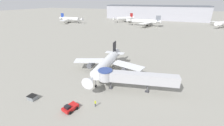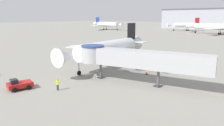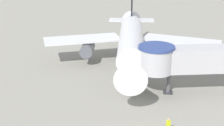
{
  "view_description": "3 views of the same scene",
  "coord_description": "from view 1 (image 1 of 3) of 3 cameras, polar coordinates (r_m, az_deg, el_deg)",
  "views": [
    {
      "loc": [
        20.17,
        -43.73,
        24.14
      ],
      "look_at": [
        2.91,
        -2.05,
        5.22
      ],
      "focal_mm": 24.0,
      "sensor_mm": 36.0,
      "label": 1
    },
    {
      "loc": [
        31.48,
        -36.25,
        10.86
      ],
      "look_at": [
        5.96,
        -6.25,
        2.49
      ],
      "focal_mm": 35.0,
      "sensor_mm": 36.0,
      "label": 2
    },
    {
      "loc": [
        3.36,
        -42.62,
        16.08
      ],
      "look_at": [
        -1.57,
        -7.58,
        3.06
      ],
      "focal_mm": 50.0,
      "sensor_mm": 36.0,
      "label": 3
    }
  ],
  "objects": [
    {
      "name": "background_jet_red_tail",
      "position": [
        186.24,
        4.81,
        16.61
      ],
      "size": [
        22.19,
        22.11,
        10.11
      ],
      "rotation": [
        0.0,
        0.0,
        -0.82
      ],
      "color": "white",
      "rests_on": "ground_plane"
    },
    {
      "name": "background_jet_gray_tail",
      "position": [
        160.12,
        12.4,
        15.27
      ],
      "size": [
        35.1,
        33.39,
        10.65
      ],
      "rotation": [
        0.0,
        0.0,
        -1.59
      ],
      "color": "white",
      "rests_on": "ground_plane"
    },
    {
      "name": "terminal_building",
      "position": [
        221.06,
        15.9,
        18.05
      ],
      "size": [
        130.56,
        25.42,
        18.23
      ],
      "color": "#A8A8B2",
      "rests_on": "ground_plane"
    },
    {
      "name": "traffic_cone_apron_front",
      "position": [
        39.14,
        -17.85,
        -16.03
      ],
      "size": [
        0.41,
        0.41,
        0.68
      ],
      "color": "black",
      "rests_on": "ground_plane"
    },
    {
      "name": "ground_crew_marshaller",
      "position": [
        37.95,
        -6.37,
        -14.87
      ],
      "size": [
        0.4,
        0.36,
        1.83
      ],
      "rotation": [
        0.0,
        0.0,
        0.59
      ],
      "color": "#1E2338",
      "rests_on": "ground_plane"
    },
    {
      "name": "traffic_cone_starboard_wing",
      "position": [
        49.88,
        8.29,
        -5.92
      ],
      "size": [
        0.51,
        0.51,
        0.84
      ],
      "color": "black",
      "rests_on": "ground_plane"
    },
    {
      "name": "background_jet_blue_tail",
      "position": [
        185.95,
        -15.6,
        15.92
      ],
      "size": [
        30.5,
        32.48,
        10.41
      ],
      "rotation": [
        0.0,
        0.0,
        1.58
      ],
      "color": "white",
      "rests_on": "ground_plane"
    },
    {
      "name": "ground_plane",
      "position": [
        53.87,
        -2.03,
        -3.88
      ],
      "size": [
        800.0,
        800.0,
        0.0
      ],
      "primitive_type": "plane",
      "color": "gray"
    },
    {
      "name": "service_container_gray",
      "position": [
        45.44,
        -28.06,
        -11.5
      ],
      "size": [
        2.21,
        1.85,
        1.16
      ],
      "rotation": [
        0.0,
        0.0,
        -0.02
      ],
      "color": "gray",
      "rests_on": "ground_plane"
    },
    {
      "name": "jet_bridge",
      "position": [
        42.55,
        7.64,
        -5.44
      ],
      "size": [
        22.14,
        7.67,
        5.86
      ],
      "rotation": [
        0.0,
        0.0,
        0.22
      ],
      "color": "#B7B7BC",
      "rests_on": "ground_plane"
    },
    {
      "name": "pushback_tug_red",
      "position": [
        38.19,
        -15.69,
        -16.01
      ],
      "size": [
        3.16,
        3.99,
        1.68
      ],
      "rotation": [
        0.0,
        0.0,
        -0.24
      ],
      "color": "red",
      "rests_on": "ground_plane"
    },
    {
      "name": "main_airplane",
      "position": [
        51.89,
        -2.1,
        -0.15
      ],
      "size": [
        26.26,
        26.99,
        9.33
      ],
      "rotation": [
        0.0,
        0.0,
        0.08
      ],
      "color": "silver",
      "rests_on": "ground_plane"
    }
  ]
}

